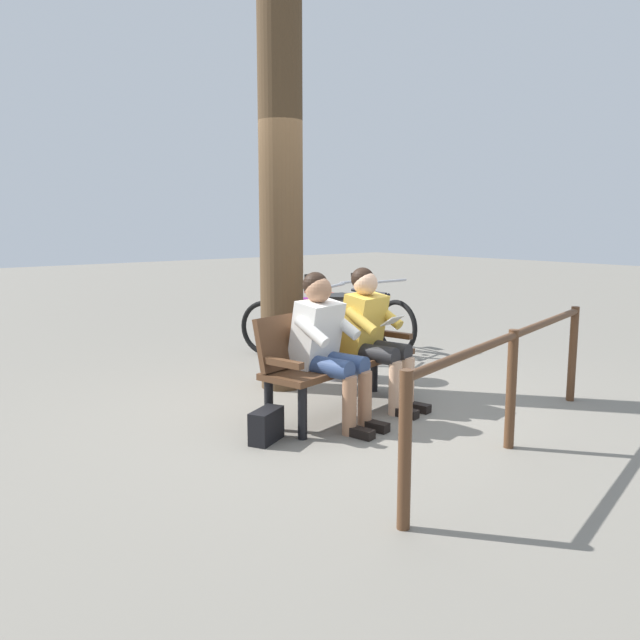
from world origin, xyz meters
The scene contains 11 objects.
ground_plane centered at (0.00, 0.00, 0.00)m, with size 40.00×40.00×0.00m, color slate.
bench centered at (0.16, 0.03, 0.51)m, with size 1.66×0.79×0.87m.
person_reading centered at (-0.18, 0.13, 0.66)m, with size 0.54×0.82×1.20m.
person_companion centered at (0.44, 0.26, 0.66)m, with size 0.54×0.82×1.20m.
handbag centered at (1.05, 0.30, 0.12)m, with size 0.30×0.14×0.24m, color black.
tree_trunk centered at (0.03, -0.90, 2.02)m, with size 0.41×0.41×4.04m, color #4C3823.
litter_bin centered at (-0.63, -0.81, 0.43)m, with size 0.39×0.39×0.86m.
bicycle_purple centered at (-1.96, -1.78, 0.36)m, with size 0.48×1.68×0.94m.
bicycle_blue centered at (-1.43, -2.00, 0.36)m, with size 0.53×1.65×0.94m.
bicycle_silver centered at (-0.88, -1.74, 0.36)m, with size 0.78×1.55×0.94m.
railing_fence centered at (-0.21, 1.49, 0.59)m, with size 2.99×0.77×0.85m.
Camera 1 is at (3.57, 3.97, 1.59)m, focal length 35.58 mm.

